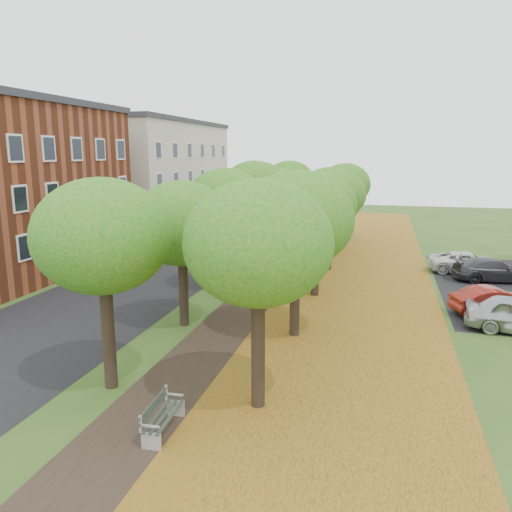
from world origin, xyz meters
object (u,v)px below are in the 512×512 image
Objects in this scene: bench at (162,416)px; car_grey at (494,270)px; car_red at (495,301)px; car_white at (467,262)px.

bench is 0.41× the size of car_grey.
car_red is 6.73m from car_grey.
car_grey is (11.73, 19.47, 0.21)m from bench.
car_red is 0.85× the size of car_grey.
car_white is at bearing -28.91° from bench.
bench is 16.62m from car_red.
car_white is at bearing 21.86° from car_grey.
car_grey reaches higher than car_white.
car_white is (0.06, 8.52, -0.00)m from car_red.
car_grey reaches higher than car_red.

